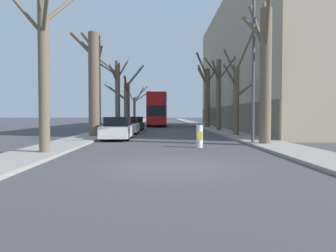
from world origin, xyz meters
name	(u,v)px	position (x,y,z in m)	size (l,w,h in m)	color
ground_plane	(172,167)	(0.00, 0.00, 0.00)	(300.00, 300.00, 0.00)	#424247
sidewalk_left	(134,123)	(-5.38, 50.00, 0.06)	(2.26, 120.00, 0.12)	gray
sidewalk_right	(193,123)	(5.38, 50.00, 0.06)	(2.26, 120.00, 0.12)	gray
building_facade_right	(268,64)	(11.50, 26.43, 7.17)	(10.08, 35.82, 14.37)	tan
street_tree_left_0	(45,60)	(-4.93, 3.06, 3.76)	(3.16, 4.33, 7.44)	brown
street_tree_left_1	(94,79)	(-5.09, 13.20, 4.10)	(2.49, 3.21, 7.94)	brown
street_tree_left_2	(117,91)	(-5.07, 24.69, 4.12)	(3.89, 3.45, 8.11)	brown
street_tree_left_3	(127,101)	(-5.09, 34.64, 3.44)	(5.30, 2.89, 8.43)	brown
street_tree_left_4	(135,106)	(-4.85, 46.51, 2.98)	(4.22, 2.64, 6.55)	brown
street_tree_right_0	(265,68)	(5.01, 6.88, 4.01)	(1.70, 3.67, 7.87)	brown
street_tree_right_1	(237,95)	(5.18, 13.97, 3.07)	(2.92, 2.33, 7.77)	brown
street_tree_right_2	(219,92)	(5.14, 21.39, 3.74)	(3.14, 1.61, 7.09)	brown
street_tree_right_3	(207,94)	(5.13, 29.50, 4.09)	(3.16, 3.35, 8.84)	brown
double_decker_bus	(157,108)	(-0.97, 35.20, 2.48)	(2.51, 10.98, 4.39)	red
parked_car_0	(118,129)	(-3.15, 11.05, 0.68)	(1.71, 4.37, 1.45)	silver
parked_car_1	(128,126)	(-3.15, 17.35, 0.67)	(1.73, 4.01, 1.43)	silver
parked_car_2	(134,124)	(-3.15, 23.52, 0.65)	(1.90, 4.11, 1.38)	black
lamp_post	(252,57)	(4.49, 7.52, 4.66)	(1.40, 0.20, 8.39)	#4C4F54
traffic_bollard	(200,136)	(1.52, 5.82, 0.54)	(0.31, 0.32, 1.09)	white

